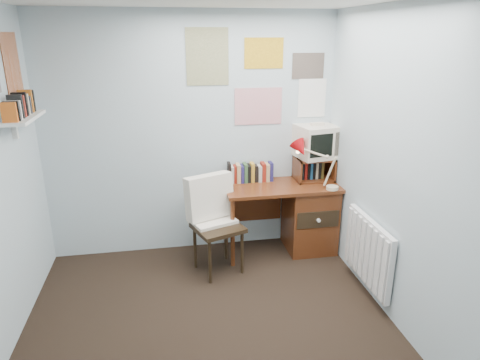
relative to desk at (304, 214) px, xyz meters
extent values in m
plane|color=black|center=(-1.17, -1.48, -0.41)|extent=(3.50, 3.50, 0.00)
cube|color=#ADBDC5|center=(-1.17, 0.27, 0.84)|extent=(3.00, 0.02, 2.50)
cube|color=#ADBDC5|center=(0.33, -1.48, 0.84)|extent=(0.02, 3.50, 2.50)
cube|color=#632F16|center=(-0.27, 0.00, 0.34)|extent=(1.20, 0.55, 0.03)
cube|color=#632F16|center=(0.06, 0.00, -0.04)|extent=(0.50, 0.50, 0.72)
cylinder|color=#632F16|center=(-0.83, -0.24, -0.04)|extent=(0.04, 0.04, 0.72)
cylinder|color=#632F16|center=(-0.83, 0.23, -0.04)|extent=(0.04, 0.04, 0.72)
cube|color=#632F16|center=(-0.52, 0.25, 0.01)|extent=(0.64, 0.02, 0.30)
cube|color=black|center=(-0.99, -0.30, 0.06)|extent=(0.61, 0.59, 0.94)
cube|color=#BA0C12|center=(0.20, -0.22, 0.58)|extent=(0.31, 0.27, 0.45)
cube|color=#632F16|center=(0.12, 0.11, 0.48)|extent=(0.40, 0.30, 0.25)
cube|color=beige|center=(0.14, 0.13, 0.79)|extent=(0.46, 0.43, 0.37)
cube|color=#632F16|center=(-0.51, 0.18, 0.46)|extent=(0.60, 0.14, 0.22)
cube|color=white|center=(0.29, -0.93, 0.01)|extent=(0.09, 0.80, 0.60)
cube|color=white|center=(-2.57, -0.38, 1.21)|extent=(0.20, 0.62, 0.24)
cube|color=white|center=(-0.47, 0.26, 1.44)|extent=(1.20, 0.01, 0.90)
cube|color=white|center=(-2.67, -0.38, 1.59)|extent=(0.01, 0.70, 0.60)
camera|label=1|loc=(-1.45, -4.08, 1.87)|focal=32.00mm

